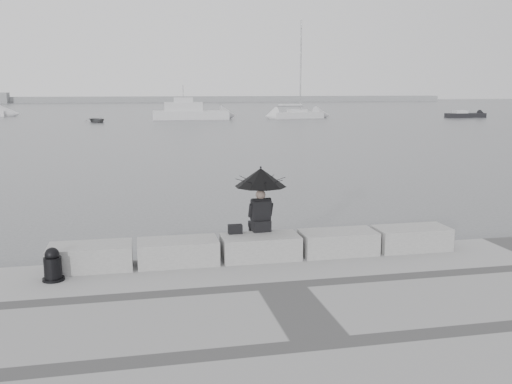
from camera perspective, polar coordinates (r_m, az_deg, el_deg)
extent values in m
plane|color=#4B4D50|center=(12.51, -0.01, -8.29)|extent=(360.00, 360.00, 0.00)
cube|color=gray|center=(11.65, -16.23, -6.27)|extent=(1.60, 0.80, 0.50)
cube|color=gray|center=(11.63, -7.81, -5.96)|extent=(1.60, 0.80, 0.50)
cube|color=gray|center=(11.87, 0.44, -5.54)|extent=(1.60, 0.80, 0.50)
cube|color=gray|center=(12.33, 8.20, -5.03)|extent=(1.60, 0.80, 0.50)
cube|color=gray|center=(13.00, 15.28, -4.49)|extent=(1.60, 0.80, 0.50)
sphere|color=#726056|center=(12.03, 0.46, -0.27)|extent=(0.21, 0.21, 0.21)
cylinder|color=black|center=(12.01, 0.47, 0.05)|extent=(0.02, 0.02, 1.00)
cone|color=black|center=(11.96, 0.47, 1.48)|extent=(1.10, 1.10, 0.39)
sphere|color=black|center=(11.93, 0.48, 2.51)|extent=(0.04, 0.04, 0.04)
cube|color=black|center=(11.94, -2.10, -3.73)|extent=(0.29, 0.17, 0.19)
cylinder|color=black|center=(11.25, -19.58, -8.23)|extent=(0.40, 0.40, 0.06)
cylinder|color=black|center=(11.19, -19.64, -7.27)|extent=(0.32, 0.32, 0.45)
sphere|color=black|center=(11.11, -19.73, -5.90)|extent=(0.26, 0.26, 0.26)
cube|color=gray|center=(166.64, -11.29, 9.07)|extent=(180.00, 6.00, 1.60)
cube|color=silver|center=(77.21, 4.14, 7.63)|extent=(7.06, 3.35, 0.90)
cube|color=silver|center=(77.19, 4.15, 8.07)|extent=(2.58, 1.93, 0.50)
cylinder|color=gray|center=(77.18, 4.20, 12.42)|extent=(0.16, 0.16, 12.00)
cylinder|color=gray|center=(77.16, 4.15, 8.56)|extent=(3.79, 0.65, 0.10)
cube|color=silver|center=(74.54, -6.50, 7.61)|extent=(9.81, 3.44, 1.20)
cube|color=silver|center=(74.50, -6.52, 8.45)|extent=(4.96, 2.52, 1.20)
cube|color=silver|center=(74.47, -6.53, 9.14)|extent=(2.51, 1.76, 0.60)
cylinder|color=gray|center=(74.46, -6.55, 9.99)|extent=(0.08, 0.08, 1.60)
cube|color=black|center=(83.97, 20.20, 7.18)|extent=(5.61, 1.82, 0.70)
cube|color=silver|center=(83.94, 20.22, 7.52)|extent=(1.71, 1.26, 0.50)
imported|color=slate|center=(70.44, -15.59, 6.96)|extent=(3.62, 2.66, 0.56)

